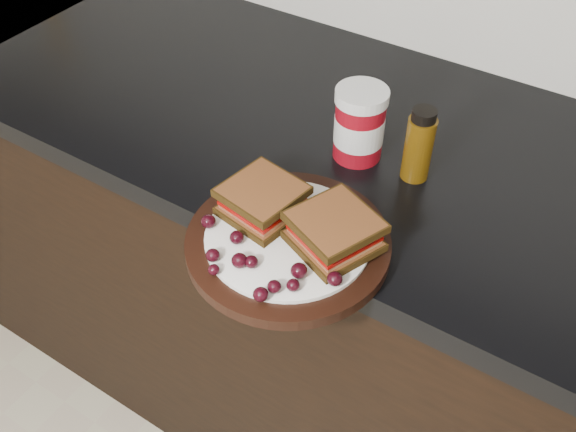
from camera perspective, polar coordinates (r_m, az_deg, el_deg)
name	(u,v)px	position (r m, az deg, el deg)	size (l,w,h in m)	color
base_cabinets	(364,319)	(1.40, 6.78, -9.05)	(3.96, 0.58, 0.86)	black
countertop	(386,154)	(1.08, 8.74, 5.51)	(3.98, 0.60, 0.04)	black
plate	(288,243)	(0.87, 0.00, -2.41)	(0.28, 0.28, 0.02)	black
sandwich_left	(263,200)	(0.88, -2.28, 1.39)	(0.10, 0.10, 0.05)	brown
sandwich_right	(334,232)	(0.84, 4.15, -1.39)	(0.10, 0.10, 0.05)	brown
grape_0	(208,221)	(0.88, -7.09, -0.48)	(0.02, 0.02, 0.02)	black
grape_1	(237,237)	(0.85, -4.58, -1.91)	(0.02, 0.02, 0.02)	black
grape_2	(213,255)	(0.83, -6.70, -3.48)	(0.02, 0.02, 0.02)	black
grape_3	(214,270)	(0.82, -6.61, -4.76)	(0.02, 0.02, 0.01)	black
grape_4	(239,261)	(0.82, -4.34, -3.97)	(0.02, 0.02, 0.02)	black
grape_5	(251,262)	(0.82, -3.28, -4.09)	(0.02, 0.02, 0.02)	black
grape_6	(261,294)	(0.78, -2.45, -6.97)	(0.02, 0.02, 0.02)	black
grape_7	(274,287)	(0.79, -1.24, -6.29)	(0.02, 0.02, 0.02)	black
grape_8	(293,285)	(0.79, 0.46, -6.17)	(0.02, 0.02, 0.02)	black
grape_9	(299,271)	(0.81, 0.97, -4.88)	(0.02, 0.02, 0.02)	black
grape_10	(335,279)	(0.80, 4.17, -5.58)	(0.02, 0.02, 0.02)	black
grape_11	(325,259)	(0.83, 3.31, -3.81)	(0.02, 0.02, 0.02)	black
grape_12	(343,256)	(0.83, 4.89, -3.55)	(0.02, 0.02, 0.02)	black
grape_13	(362,237)	(0.86, 6.56, -1.84)	(0.02, 0.02, 0.02)	black
grape_14	(340,229)	(0.86, 4.67, -1.18)	(0.02, 0.02, 0.01)	black
grape_15	(290,205)	(0.89, 0.21, 0.99)	(0.02, 0.02, 0.02)	black
grape_16	(271,197)	(0.91, -1.51, 1.72)	(0.02, 0.02, 0.01)	black
grape_17	(249,205)	(0.89, -3.48, 0.97)	(0.02, 0.02, 0.02)	black
grape_18	(230,206)	(0.90, -5.15, 0.90)	(0.02, 0.02, 0.02)	black
grape_19	(233,207)	(0.89, -4.89, 0.83)	(0.02, 0.02, 0.02)	black
grape_20	(272,205)	(0.90, -1.41, 0.97)	(0.02, 0.02, 0.02)	black
grape_21	(259,213)	(0.89, -2.64, 0.31)	(0.01, 0.01, 0.01)	black
grape_22	(245,209)	(0.89, -3.82, 0.61)	(0.01, 0.01, 0.01)	black
condiment_jar	(359,124)	(1.00, 6.37, 8.13)	(0.08, 0.08, 0.12)	maroon
oil_bottle	(419,144)	(0.97, 11.58, 6.26)	(0.04, 0.04, 0.12)	#4C3107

